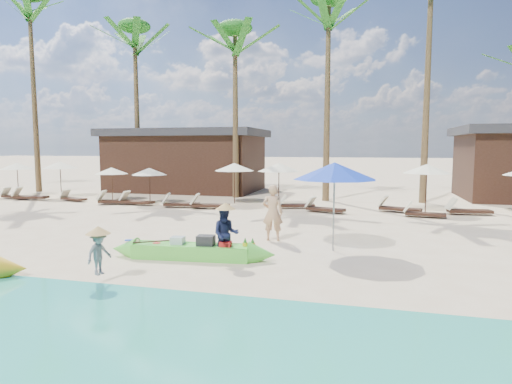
# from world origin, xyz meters

# --- Properties ---
(ground) EXTENTS (240.00, 240.00, 0.00)m
(ground) POSITION_xyz_m (0.00, 0.00, 0.00)
(ground) COLOR beige
(ground) RESTS_ON ground
(wet_sand_strip) EXTENTS (240.00, 4.50, 0.01)m
(wet_sand_strip) POSITION_xyz_m (0.00, -5.00, 0.00)
(wet_sand_strip) COLOR tan
(wet_sand_strip) RESTS_ON ground
(green_canoe) EXTENTS (5.22, 0.99, 0.66)m
(green_canoe) POSITION_xyz_m (-0.23, 0.05, 0.22)
(green_canoe) COLOR #56D440
(green_canoe) RESTS_ON ground
(tourist) EXTENTS (0.73, 0.54, 1.86)m
(tourist) POSITION_xyz_m (1.45, 2.89, 0.93)
(tourist) COLOR tan
(tourist) RESTS_ON ground
(vendor_green) EXTENTS (0.85, 0.75, 1.48)m
(vendor_green) POSITION_xyz_m (0.78, 0.04, 0.74)
(vendor_green) COLOR #151B3A
(vendor_green) RESTS_ON ground
(vendor_yellow) EXTENTS (0.51, 0.72, 1.00)m
(vendor_yellow) POSITION_xyz_m (-1.43, -2.40, 0.68)
(vendor_yellow) COLOR gray
(vendor_yellow) RESTS_ON ground
(blue_umbrella) EXTENTS (2.45, 2.45, 2.63)m
(blue_umbrella) POSITION_xyz_m (3.50, 1.95, 2.38)
(blue_umbrella) COLOR #99999E
(blue_umbrella) RESTS_ON ground
(resort_parasol_1) EXTENTS (2.03, 2.03, 2.09)m
(resort_parasol_1) POSITION_xyz_m (-16.96, 11.59, 1.89)
(resort_parasol_1) COLOR #331E15
(resort_parasol_1) RESTS_ON ground
(lounger_1_right) EXTENTS (1.76, 0.58, 0.59)m
(lounger_1_right) POSITION_xyz_m (-15.96, 10.19, 0.20)
(lounger_1_right) COLOR #331E15
(lounger_1_right) RESTS_ON ground
(resort_parasol_2) EXTENTS (2.14, 2.14, 2.20)m
(resort_parasol_2) POSITION_xyz_m (-13.81, 11.63, 1.99)
(resort_parasol_2) COLOR #331E15
(resort_parasol_2) RESTS_ON ground
(lounger_2_left) EXTENTS (2.07, 0.96, 0.68)m
(lounger_2_left) POSITION_xyz_m (-14.68, 9.95, 0.23)
(lounger_2_left) COLOR #331E15
(lounger_2_left) RESTS_ON ground
(resort_parasol_3) EXTENTS (1.86, 1.86, 1.91)m
(resort_parasol_3) POSITION_xyz_m (-9.75, 10.89, 1.73)
(resort_parasol_3) COLOR #331E15
(resort_parasol_3) RESTS_ON ground
(lounger_3_left) EXTENTS (1.77, 0.89, 0.57)m
(lounger_3_left) POSITION_xyz_m (-11.84, 10.10, 0.19)
(lounger_3_left) COLOR #331E15
(lounger_3_left) RESTS_ON ground
(lounger_3_right) EXTENTS (2.06, 1.05, 0.67)m
(lounger_3_right) POSITION_xyz_m (-8.73, 9.49, 0.22)
(lounger_3_right) COLOR #331E15
(lounger_3_right) RESTS_ON ground
(resort_parasol_4) EXTENTS (1.90, 1.90, 1.96)m
(resort_parasol_4) POSITION_xyz_m (-6.95, 10.15, 1.77)
(resort_parasol_4) COLOR #331E15
(resort_parasol_4) RESTS_ON ground
(lounger_4_left) EXTENTS (1.93, 0.71, 0.64)m
(lounger_4_left) POSITION_xyz_m (-7.53, 9.60, 0.22)
(lounger_4_left) COLOR #331E15
(lounger_4_left) RESTS_ON ground
(lounger_4_right) EXTENTS (1.99, 1.08, 0.65)m
(lounger_4_right) POSITION_xyz_m (-4.87, 9.31, 0.22)
(lounger_4_right) COLOR #331E15
(lounger_4_right) RESTS_ON ground
(resort_parasol_5) EXTENTS (2.14, 2.14, 2.21)m
(resort_parasol_5) POSITION_xyz_m (-2.60, 11.57, 1.99)
(resort_parasol_5) COLOR #331E15
(resort_parasol_5) RESTS_ON ground
(lounger_5_left) EXTENTS (2.03, 0.90, 0.67)m
(lounger_5_left) POSITION_xyz_m (-3.24, 9.23, 0.22)
(lounger_5_left) COLOR #331E15
(lounger_5_left) RESTS_ON ground
(resort_parasol_6) EXTENTS (2.20, 2.20, 2.26)m
(resort_parasol_6) POSITION_xyz_m (0.00, 10.99, 2.04)
(resort_parasol_6) COLOR #331E15
(resort_parasol_6) RESTS_ON ground
(lounger_6_left) EXTENTS (1.88, 1.00, 0.61)m
(lounger_6_left) POSITION_xyz_m (0.95, 10.45, 0.20)
(lounger_6_left) COLOR #331E15
(lounger_6_left) RESTS_ON ground
(lounger_6_right) EXTENTS (1.96, 1.12, 0.64)m
(lounger_6_right) POSITION_xyz_m (2.46, 9.46, 0.21)
(lounger_6_right) COLOR #331E15
(lounger_6_right) RESTS_ON ground
(resort_parasol_7) EXTENTS (2.21, 2.21, 2.28)m
(resort_parasol_7) POSITION_xyz_m (7.16, 10.87, 2.06)
(resort_parasol_7) COLOR #331E15
(resort_parasol_7) RESTS_ON ground
(lounger_7_left) EXTENTS (2.07, 1.20, 0.67)m
(lounger_7_left) POSITION_xyz_m (5.85, 10.37, 0.22)
(lounger_7_left) COLOR #331E15
(lounger_7_left) RESTS_ON ground
(lounger_7_right) EXTENTS (1.81, 0.76, 0.60)m
(lounger_7_right) POSITION_xyz_m (6.82, 9.13, 0.20)
(lounger_7_right) COLOR #331E15
(lounger_7_right) RESTS_ON ground
(lounger_8_left) EXTENTS (2.04, 0.87, 0.67)m
(lounger_8_left) POSITION_xyz_m (8.86, 10.39, 0.22)
(lounger_8_left) COLOR #331E15
(lounger_8_left) RESTS_ON ground
(palm_1) EXTENTS (2.08, 2.08, 13.60)m
(palm_1) POSITION_xyz_m (-17.59, 14.06, 10.82)
(palm_1) COLOR brown
(palm_1) RESTS_ON ground
(palm_2) EXTENTS (2.08, 2.08, 11.33)m
(palm_2) POSITION_xyz_m (-10.45, 15.08, 9.18)
(palm_2) COLOR brown
(palm_2) RESTS_ON ground
(palm_3) EXTENTS (2.08, 2.08, 10.52)m
(palm_3) POSITION_xyz_m (-3.36, 14.27, 8.58)
(palm_3) COLOR brown
(palm_3) RESTS_ON ground
(palm_4) EXTENTS (2.08, 2.08, 11.70)m
(palm_4) POSITION_xyz_m (2.15, 14.01, 9.45)
(palm_4) COLOR brown
(palm_4) RESTS_ON ground
(palm_5) EXTENTS (2.08, 2.08, 13.60)m
(palm_5) POSITION_xyz_m (7.45, 14.38, 10.82)
(palm_5) COLOR brown
(palm_5) RESTS_ON ground
(pavilion_west) EXTENTS (10.80, 6.60, 4.30)m
(pavilion_west) POSITION_xyz_m (-8.00, 17.50, 2.19)
(pavilion_west) COLOR #331E15
(pavilion_west) RESTS_ON ground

